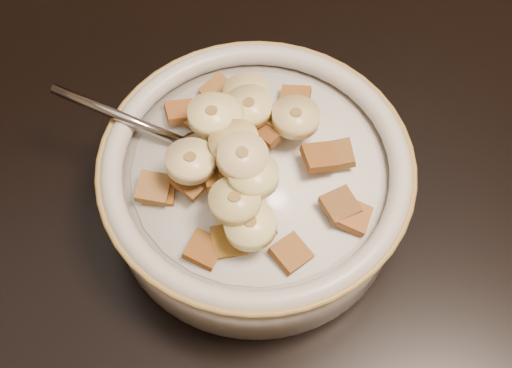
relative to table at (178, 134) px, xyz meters
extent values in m
cube|color=black|center=(0.00, 0.00, 0.00)|extent=(1.41, 0.92, 0.04)
cylinder|color=#BDB5A1|center=(0.04, -0.09, 0.04)|extent=(0.20, 0.20, 0.05)
cylinder|color=silver|center=(0.04, -0.09, 0.07)|extent=(0.16, 0.16, 0.00)
ellipsoid|color=gray|center=(0.01, -0.07, 0.07)|extent=(0.06, 0.06, 0.01)
cube|color=brown|center=(0.08, -0.14, 0.07)|extent=(0.03, 0.03, 0.01)
cube|color=brown|center=(0.04, -0.06, 0.08)|extent=(0.03, 0.03, 0.01)
cube|color=brown|center=(0.04, -0.06, 0.08)|extent=(0.02, 0.02, 0.01)
cube|color=brown|center=(0.01, -0.13, 0.07)|extent=(0.02, 0.02, 0.01)
cube|color=brown|center=(0.02, -0.13, 0.08)|extent=(0.02, 0.02, 0.01)
cube|color=brown|center=(0.06, -0.07, 0.08)|extent=(0.03, 0.03, 0.01)
cube|color=brown|center=(0.08, -0.05, 0.07)|extent=(0.03, 0.03, 0.01)
cube|color=#9D5525|center=(0.02, -0.13, 0.08)|extent=(0.02, 0.02, 0.01)
cube|color=olive|center=(0.04, -0.15, 0.07)|extent=(0.03, 0.03, 0.01)
cube|color=brown|center=(0.07, -0.06, 0.08)|extent=(0.03, 0.03, 0.01)
cube|color=brown|center=(0.08, -0.13, 0.08)|extent=(0.02, 0.02, 0.01)
cube|color=brown|center=(-0.03, -0.09, 0.08)|extent=(0.03, 0.03, 0.01)
cube|color=brown|center=(-0.01, -0.14, 0.07)|extent=(0.03, 0.03, 0.01)
cube|color=brown|center=(-0.03, -0.09, 0.07)|extent=(0.03, 0.03, 0.01)
cube|color=brown|center=(0.09, -0.10, 0.08)|extent=(0.02, 0.02, 0.01)
cube|color=brown|center=(0.02, -0.10, 0.09)|extent=(0.03, 0.03, 0.01)
cube|color=brown|center=(0.03, -0.02, 0.07)|extent=(0.03, 0.03, 0.01)
cube|color=brown|center=(0.01, -0.10, 0.09)|extent=(0.02, 0.02, 0.01)
cube|color=brown|center=(-0.01, -0.09, 0.08)|extent=(0.03, 0.03, 0.01)
cube|color=brown|center=(0.05, -0.07, 0.08)|extent=(0.03, 0.03, 0.01)
cube|color=#945B19|center=(0.01, -0.04, 0.07)|extent=(0.03, 0.03, 0.01)
cube|color=brown|center=(0.00, -0.03, 0.07)|extent=(0.02, 0.02, 0.01)
cube|color=brown|center=(0.03, -0.03, 0.07)|extent=(0.03, 0.03, 0.01)
cube|color=brown|center=(0.04, -0.05, 0.08)|extent=(0.02, 0.02, 0.01)
cube|color=brown|center=(0.08, -0.10, 0.08)|extent=(0.02, 0.02, 0.01)
cylinder|color=#D4C072|center=(0.04, -0.06, 0.09)|extent=(0.04, 0.04, 0.01)
cylinder|color=#EBE17E|center=(0.03, -0.11, 0.10)|extent=(0.04, 0.04, 0.01)
cylinder|color=beige|center=(0.03, -0.10, 0.10)|extent=(0.04, 0.04, 0.02)
cylinder|color=#F6D778|center=(0.03, -0.08, 0.10)|extent=(0.04, 0.04, 0.02)
cylinder|color=#F1D98A|center=(0.02, -0.06, 0.10)|extent=(0.04, 0.04, 0.01)
cylinder|color=#FDE099|center=(0.02, -0.06, 0.10)|extent=(0.04, 0.04, 0.01)
cylinder|color=#D5CA85|center=(0.04, -0.04, 0.09)|extent=(0.04, 0.04, 0.01)
cylinder|color=#DEBB6B|center=(0.02, -0.06, 0.10)|extent=(0.03, 0.03, 0.01)
cylinder|color=#FCE8A7|center=(0.00, -0.09, 0.10)|extent=(0.04, 0.04, 0.01)
cylinder|color=#DBC57B|center=(0.07, -0.07, 0.09)|extent=(0.03, 0.03, 0.01)
cylinder|color=#FFF099|center=(0.02, -0.14, 0.09)|extent=(0.04, 0.04, 0.01)
cylinder|color=#D3C689|center=(0.01, -0.12, 0.10)|extent=(0.04, 0.04, 0.01)
camera|label=1|loc=(-0.03, -0.32, 0.46)|focal=50.00mm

